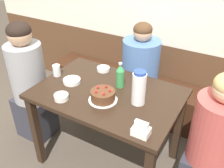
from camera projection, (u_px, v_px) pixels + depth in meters
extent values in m
plane|color=#4C4238|center=(108.00, 158.00, 2.39)|extent=(12.00, 12.00, 0.00)
cube|color=brown|center=(154.00, 75.00, 2.95)|extent=(4.80, 0.04, 0.80)
cube|color=#381E11|center=(145.00, 97.00, 2.88)|extent=(2.43, 0.38, 0.43)
cube|color=black|center=(108.00, 94.00, 1.99)|extent=(1.15, 0.78, 0.03)
cube|color=black|center=(36.00, 132.00, 2.17)|extent=(0.06, 0.06, 0.73)
cube|color=black|center=(82.00, 94.00, 2.67)|extent=(0.06, 0.06, 0.73)
cube|color=black|center=(178.00, 128.00, 2.22)|extent=(0.06, 0.06, 0.73)
cylinder|color=white|center=(103.00, 100.00, 1.89)|extent=(0.22, 0.22, 0.01)
cylinder|color=#56331E|center=(103.00, 95.00, 1.86)|extent=(0.18, 0.18, 0.08)
sphere|color=red|center=(110.00, 90.00, 1.83)|extent=(0.02, 0.02, 0.02)
sphere|color=red|center=(106.00, 86.00, 1.88)|extent=(0.02, 0.02, 0.02)
sphere|color=red|center=(98.00, 87.00, 1.87)|extent=(0.02, 0.02, 0.02)
sphere|color=red|center=(96.00, 92.00, 1.82)|extent=(0.02, 0.02, 0.02)
sphere|color=red|center=(104.00, 94.00, 1.79)|extent=(0.02, 0.02, 0.02)
cylinder|color=white|center=(139.00, 89.00, 1.80)|extent=(0.10, 0.10, 0.24)
cylinder|color=#28479E|center=(140.00, 73.00, 1.73)|extent=(0.09, 0.09, 0.02)
cylinder|color=#388E4C|center=(120.00, 79.00, 2.01)|extent=(0.07, 0.07, 0.15)
cone|color=#388E4C|center=(120.00, 68.00, 1.96)|extent=(0.07, 0.07, 0.06)
cylinder|color=silver|center=(120.00, 64.00, 1.94)|extent=(0.03, 0.03, 0.01)
cube|color=white|center=(141.00, 131.00, 1.56)|extent=(0.11, 0.08, 0.05)
cube|color=white|center=(141.00, 125.00, 1.53)|extent=(0.09, 0.03, 0.05)
cylinder|color=white|center=(61.00, 97.00, 1.89)|extent=(0.11, 0.11, 0.04)
cylinder|color=white|center=(72.00, 81.00, 2.10)|extent=(0.15, 0.15, 0.03)
cylinder|color=white|center=(103.00, 69.00, 2.28)|extent=(0.12, 0.12, 0.03)
cylinder|color=silver|center=(56.00, 70.00, 2.18)|extent=(0.07, 0.07, 0.10)
cube|color=#33333D|center=(138.00, 104.00, 2.75)|extent=(0.30, 0.34, 0.45)
cylinder|color=#4C70AD|center=(140.00, 65.00, 2.49)|extent=(0.37, 0.37, 0.52)
sphere|color=tan|center=(143.00, 32.00, 2.31)|extent=(0.18, 0.18, 0.18)
ellipsoid|color=#4C331E|center=(143.00, 29.00, 2.30)|extent=(0.18, 0.18, 0.13)
cube|color=#33333D|center=(36.00, 116.00, 2.58)|extent=(0.34, 0.30, 0.45)
cylinder|color=#99999E|center=(27.00, 73.00, 2.32)|extent=(0.33, 0.33, 0.56)
sphere|color=tan|center=(19.00, 35.00, 2.12)|extent=(0.21, 0.21, 0.21)
ellipsoid|color=black|center=(19.00, 30.00, 2.10)|extent=(0.21, 0.21, 0.16)
cylinder|color=#BC4C47|center=(216.00, 131.00, 1.69)|extent=(0.34, 0.34, 0.51)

